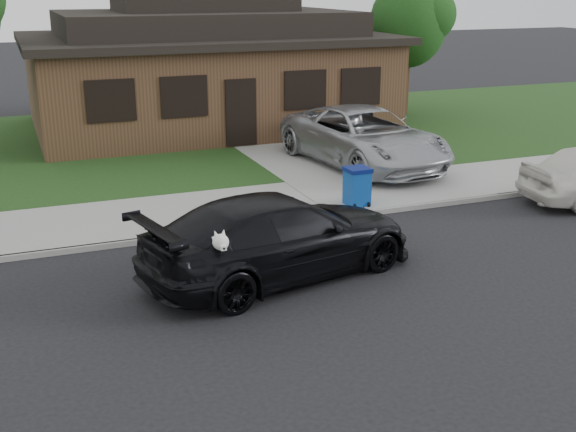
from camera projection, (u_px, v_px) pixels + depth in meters
name	position (u px, v px, depth m)	size (l,w,h in m)	color
ground	(217.00, 307.00, 12.00)	(120.00, 120.00, 0.00)	black
sidewalk	(155.00, 217.00, 16.41)	(60.00, 3.00, 0.12)	gray
curb	(170.00, 238.00, 15.08)	(60.00, 0.12, 0.12)	gray
lawn	(106.00, 146.00, 23.49)	(60.00, 13.00, 0.13)	#193814
driveway	(311.00, 150.00, 22.92)	(4.50, 13.00, 0.14)	gray
sedan	(280.00, 237.00, 13.06)	(5.61, 3.30, 1.53)	black
minivan	(364.00, 137.00, 20.49)	(2.70, 5.85, 1.63)	#ADB0B4
recycling_bin	(357.00, 186.00, 16.92)	(0.57, 0.60, 0.92)	#0D4197
house	(206.00, 70.00, 26.00)	(12.60, 8.60, 4.65)	#422B1C
tree_1	(413.00, 21.00, 27.82)	(3.15, 3.00, 5.25)	#332114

